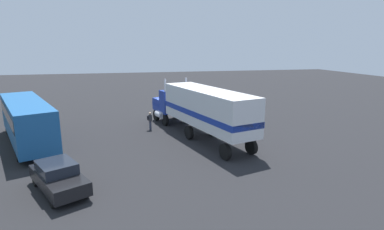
% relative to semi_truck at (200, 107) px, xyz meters
% --- Properties ---
extents(ground_plane, '(120.00, 120.00, 0.00)m').
position_rel_semi_truck_xyz_m(ground_plane, '(6.41, 1.60, -2.52)').
color(ground_plane, '#232326').
extents(lane_stripe_near, '(4.33, 1.11, 0.01)m').
position_rel_semi_truck_xyz_m(lane_stripe_near, '(1.82, -1.90, -2.52)').
color(lane_stripe_near, silver).
rests_on(lane_stripe_near, ground_plane).
extents(lane_stripe_mid, '(4.24, 1.48, 0.01)m').
position_rel_semi_truck_xyz_m(lane_stripe_mid, '(4.45, -4.91, -2.52)').
color(lane_stripe_mid, silver).
rests_on(lane_stripe_mid, ground_plane).
extents(semi_truck, '(14.31, 6.17, 4.50)m').
position_rel_semi_truck_xyz_m(semi_truck, '(0.00, 0.00, 0.00)').
color(semi_truck, '#193399').
rests_on(semi_truck, ground_plane).
extents(person_bystander, '(0.34, 0.45, 1.63)m').
position_rel_semi_truck_xyz_m(person_bystander, '(3.22, 3.86, -1.63)').
color(person_bystander, '#2D3347').
rests_on(person_bystander, ground_plane).
extents(parked_bus, '(11.15, 6.51, 3.40)m').
position_rel_semi_truck_xyz_m(parked_bus, '(1.21, 13.46, -0.46)').
color(parked_bus, '#1E5999').
rests_on(parked_bus, ground_plane).
extents(parked_car, '(4.73, 3.63, 1.57)m').
position_rel_semi_truck_xyz_m(parked_car, '(-7.82, 9.66, -1.72)').
color(parked_car, black).
rests_on(parked_car, ground_plane).
extents(motorcycle, '(2.11, 0.25, 1.12)m').
position_rel_semi_truck_xyz_m(motorcycle, '(1.05, -3.41, -2.04)').
color(motorcycle, black).
rests_on(motorcycle, ground_plane).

